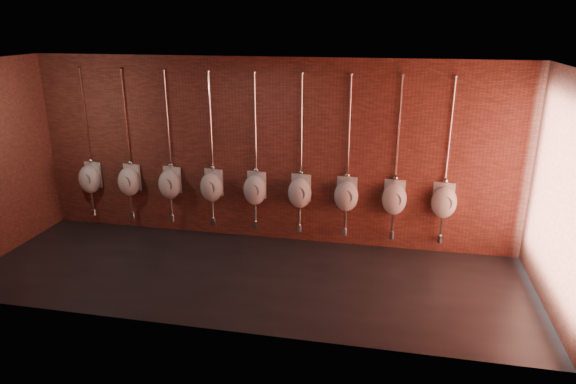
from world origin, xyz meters
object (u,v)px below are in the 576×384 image
urinal_1 (129,181)px  urinal_3 (212,186)px  urinal_8 (444,201)px  urinal_2 (170,184)px  urinal_7 (394,198)px  urinal_5 (300,192)px  urinal_4 (255,189)px  urinal_6 (346,195)px  urinal_0 (90,178)px

urinal_1 → urinal_3: 1.59m
urinal_1 → urinal_8: size_ratio=1.00×
urinal_1 → urinal_2: (0.80, 0.00, 0.00)m
urinal_7 → urinal_2: bearing=180.0°
urinal_3 → urinal_5: size_ratio=1.00×
urinal_3 → urinal_4: size_ratio=1.00×
urinal_1 → urinal_6: size_ratio=1.00×
urinal_1 → urinal_5: 3.19m
urinal_1 → urinal_3: bearing=0.0°
urinal_4 → urinal_7: size_ratio=1.00×
urinal_8 → urinal_3: bearing=180.0°
urinal_2 → urinal_4: 1.59m
urinal_4 → urinal_5: bearing=0.0°
urinal_2 → urinal_3: (0.80, 0.00, 0.00)m
urinal_5 → urinal_0: bearing=180.0°
urinal_1 → urinal_5: (3.19, 0.00, 0.00)m
urinal_6 → urinal_8: (1.59, 0.00, 0.00)m
urinal_4 → urinal_8: size_ratio=1.00×
urinal_2 → urinal_6: size_ratio=1.00×
urinal_3 → urinal_7: size_ratio=1.00×
urinal_4 → urinal_6: 1.59m
urinal_8 → urinal_0: bearing=180.0°
urinal_4 → urinal_8: same height
urinal_3 → urinal_7: bearing=0.0°
urinal_5 → urinal_6: bearing=0.0°
urinal_5 → urinal_1: bearing=180.0°
urinal_0 → urinal_8: bearing=0.0°
urinal_6 → urinal_7: (0.80, 0.00, 0.00)m
urinal_0 → urinal_7: bearing=0.0°
urinal_4 → urinal_2: bearing=180.0°
urinal_1 → urinal_3: size_ratio=1.00×
urinal_4 → urinal_5: 0.80m
urinal_7 → urinal_6: bearing=180.0°
urinal_2 → urinal_3: size_ratio=1.00×
urinal_5 → urinal_6: 0.80m
urinal_0 → urinal_5: (3.98, 0.00, 0.00)m
urinal_3 → urinal_8: same height
urinal_0 → urinal_5: 3.98m
urinal_2 → urinal_5: (2.39, 0.00, 0.00)m
urinal_0 → urinal_4: (3.19, 0.00, 0.00)m
urinal_4 → urinal_0: bearing=180.0°
urinal_1 → urinal_8: bearing=0.0°
urinal_2 → urinal_8: (4.78, 0.00, 0.00)m
urinal_4 → urinal_6: same height
urinal_7 → urinal_4: bearing=180.0°
urinal_3 → urinal_5: (1.59, 0.00, 0.00)m
urinal_0 → urinal_1: 0.80m
urinal_0 → urinal_1: size_ratio=1.00×
urinal_2 → urinal_7: (3.98, 0.00, 0.00)m
urinal_0 → urinal_2: (1.59, 0.00, 0.00)m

